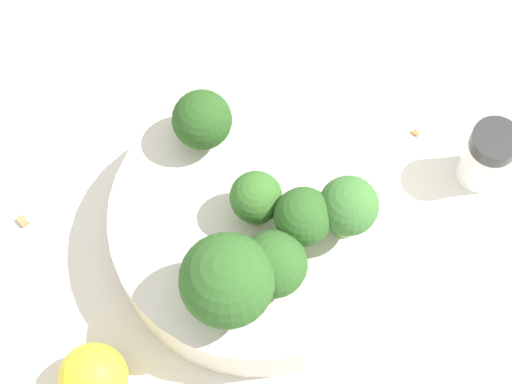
# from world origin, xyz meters

# --- Properties ---
(ground_plane) EXTENTS (3.00, 3.00, 0.00)m
(ground_plane) POSITION_xyz_m (0.00, 0.00, 0.00)
(ground_plane) COLOR silver
(bowl) EXTENTS (0.19, 0.19, 0.05)m
(bowl) POSITION_xyz_m (0.00, 0.00, 0.02)
(bowl) COLOR silver
(bowl) RESTS_ON ground_plane
(broccoli_floret_0) EXTENTS (0.04, 0.04, 0.04)m
(broccoli_floret_0) POSITION_xyz_m (0.06, -0.02, 0.07)
(broccoli_floret_0) COLOR #7A9E5B
(broccoli_floret_0) RESTS_ON bowl
(broccoli_floret_1) EXTENTS (0.06, 0.06, 0.07)m
(broccoli_floret_1) POSITION_xyz_m (-0.02, 0.06, 0.09)
(broccoli_floret_1) COLOR #84AD66
(broccoli_floret_1) RESTS_ON bowl
(broccoli_floret_2) EXTENTS (0.03, 0.03, 0.04)m
(broccoli_floret_2) POSITION_xyz_m (-0.00, 0.00, 0.07)
(broccoli_floret_2) COLOR #7A9E5B
(broccoli_floret_2) RESTS_ON bowl
(broccoli_floret_3) EXTENTS (0.04, 0.04, 0.05)m
(broccoli_floret_3) POSITION_xyz_m (-0.05, -0.03, 0.08)
(broccoli_floret_3) COLOR #7A9E5B
(broccoli_floret_3) RESTS_ON bowl
(broccoli_floret_4) EXTENTS (0.04, 0.04, 0.05)m
(broccoli_floret_4) POSITION_xyz_m (-0.04, 0.03, 0.07)
(broccoli_floret_4) COLOR #84AD66
(broccoli_floret_4) RESTS_ON bowl
(broccoli_floret_5) EXTENTS (0.04, 0.04, 0.05)m
(broccoli_floret_5) POSITION_xyz_m (-0.03, -0.01, 0.08)
(broccoli_floret_5) COLOR #84AD66
(broccoli_floret_5) RESTS_ON bowl
(pepper_shaker) EXTENTS (0.03, 0.03, 0.06)m
(pepper_shaker) POSITION_xyz_m (-0.09, -0.14, 0.03)
(pepper_shaker) COLOR silver
(pepper_shaker) RESTS_ON ground_plane
(lemon_wedge) EXTENTS (0.04, 0.04, 0.04)m
(lemon_wedge) POSITION_xyz_m (0.02, 0.14, 0.02)
(lemon_wedge) COLOR yellow
(lemon_wedge) RESTS_ON ground_plane
(almond_crumb_0) EXTENTS (0.01, 0.00, 0.01)m
(almond_crumb_0) POSITION_xyz_m (-0.04, -0.14, 0.00)
(almond_crumb_0) COLOR olive
(almond_crumb_0) RESTS_ON ground_plane
(almond_crumb_1) EXTENTS (0.01, 0.01, 0.01)m
(almond_crumb_1) POSITION_xyz_m (0.14, 0.09, 0.00)
(almond_crumb_1) COLOR #AD7F4C
(almond_crumb_1) RESTS_ON ground_plane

